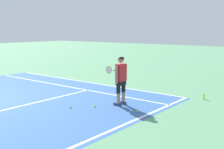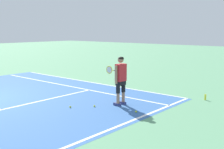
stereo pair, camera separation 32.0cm
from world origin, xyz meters
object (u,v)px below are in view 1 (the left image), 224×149
at_px(tennis_player, 120,77).
at_px(tennis_ball_by_baseline, 95,106).
at_px(tennis_ball_near_feet, 137,111).
at_px(tennis_ball_mid_court, 71,107).
at_px(water_bottle, 204,96).

height_order(tennis_player, tennis_ball_by_baseline, tennis_player).
relative_size(tennis_ball_near_feet, tennis_ball_by_baseline, 1.00).
bearing_deg(tennis_ball_mid_court, tennis_ball_by_baseline, -42.88).
relative_size(tennis_player, tennis_ball_mid_court, 25.95).
distance_m(tennis_player, water_bottle, 3.42).
bearing_deg(water_bottle, tennis_ball_near_feet, 161.35).
height_order(tennis_ball_by_baseline, water_bottle, water_bottle).
bearing_deg(tennis_player, tennis_ball_near_feet, -112.45).
bearing_deg(tennis_ball_near_feet, tennis_player, 67.55).
relative_size(tennis_player, tennis_ball_by_baseline, 25.95).
xyz_separation_m(tennis_ball_by_baseline, water_bottle, (3.43, -2.50, 0.08)).
xyz_separation_m(tennis_player, water_bottle, (2.63, -2.00, -0.88)).
height_order(tennis_player, tennis_ball_near_feet, tennis_player).
relative_size(tennis_ball_near_feet, tennis_ball_mid_court, 1.00).
bearing_deg(tennis_ball_by_baseline, tennis_ball_near_feet, -75.26).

